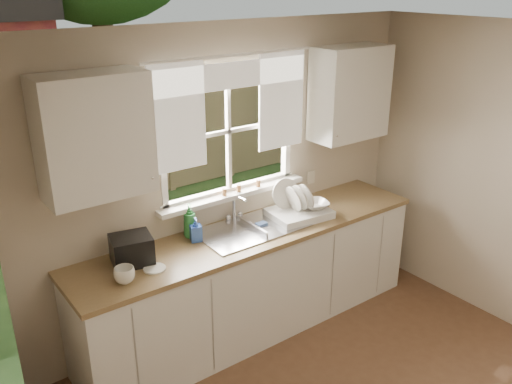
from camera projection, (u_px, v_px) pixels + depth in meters
room_walls at (447, 290)px, 2.89m from camera, size 3.62×4.02×2.50m
ceiling at (471, 46)px, 2.47m from camera, size 3.60×4.00×0.02m
window at (230, 152)px, 4.34m from camera, size 1.38×0.16×1.06m
curtains at (233, 97)px, 4.13m from camera, size 1.50×0.03×0.81m
base_cabinets at (254, 282)px, 4.49m from camera, size 3.00×0.62×0.87m
countertop at (254, 233)px, 4.32m from camera, size 3.04×0.65×0.04m
upper_cabinet_left at (94, 136)px, 3.44m from camera, size 0.70×0.33×0.80m
upper_cabinet_right at (350, 93)px, 4.71m from camera, size 0.70×0.33×0.80m
wall_outlet at (311, 177)px, 4.97m from camera, size 0.08×0.01×0.12m
sill_jars at (241, 188)px, 4.44m from camera, size 0.38×0.04×0.06m
sink at (251, 237)px, 4.36m from camera, size 0.88×0.52×0.40m
dish_rack at (298, 210)px, 4.54m from camera, size 0.53×0.42×0.31m
bowl at (315, 205)px, 4.56m from camera, size 0.28×0.28×0.06m
soap_bottle_a at (190, 221)px, 4.16m from camera, size 0.13×0.13×0.27m
soap_bottle_b at (196, 229)px, 4.11m from camera, size 0.11×0.11×0.19m
soap_bottle_c at (129, 244)px, 3.89m from camera, size 0.16×0.16×0.18m
saucer at (155, 269)px, 3.74m from camera, size 0.16×0.16×0.01m
cup at (124, 275)px, 3.56m from camera, size 0.17×0.17×0.11m
black_appliance at (132, 250)px, 3.79m from camera, size 0.32×0.29×0.20m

